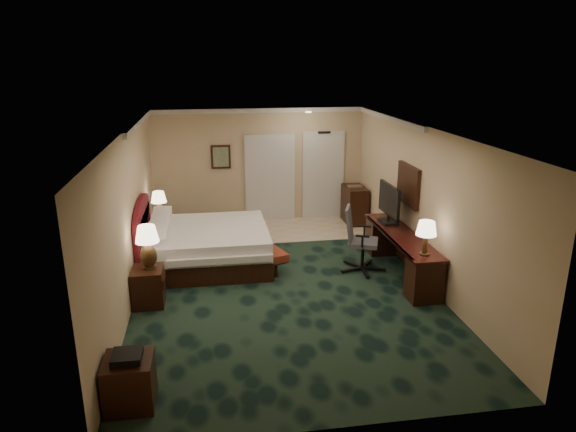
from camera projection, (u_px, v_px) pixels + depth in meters
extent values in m
cube|color=black|center=(282.00, 283.00, 9.05)|extent=(5.00, 7.50, 0.00)
cube|color=silver|center=(282.00, 130.00, 8.25)|extent=(5.00, 7.50, 0.00)
cube|color=tan|center=(259.00, 166.00, 12.19)|extent=(5.00, 0.00, 2.70)
cube|color=tan|center=(337.00, 316.00, 5.12)|extent=(5.00, 0.00, 2.70)
cube|color=tan|center=(129.00, 217.00, 8.28)|extent=(0.00, 7.50, 2.70)
cube|color=tan|center=(423.00, 204.00, 9.03)|extent=(0.00, 7.50, 2.70)
cube|color=beige|center=(302.00, 229.00, 11.92)|extent=(3.20, 1.70, 0.01)
cube|color=silver|center=(323.00, 176.00, 12.48)|extent=(1.02, 0.06, 2.18)
cube|color=silver|center=(270.00, 178.00, 12.28)|extent=(1.20, 0.06, 2.10)
cube|color=#456451|center=(221.00, 157.00, 11.94)|extent=(0.45, 0.06, 0.55)
cube|color=white|center=(408.00, 185.00, 9.53)|extent=(0.05, 0.95, 0.75)
cube|color=silver|center=(208.00, 246.00, 9.83)|extent=(2.26, 2.10, 0.72)
cube|color=black|center=(149.00, 286.00, 8.22)|extent=(0.49, 0.56, 0.61)
cube|color=black|center=(161.00, 232.00, 10.90)|extent=(0.43, 0.49, 0.54)
cube|color=maroon|center=(264.00, 256.00, 9.73)|extent=(0.83, 1.30, 0.42)
cube|color=black|center=(130.00, 382.00, 5.82)|extent=(0.55, 0.55, 0.59)
cube|color=black|center=(400.00, 254.00, 9.36)|extent=(0.57, 2.65, 0.76)
cube|color=black|center=(389.00, 204.00, 9.77)|extent=(0.09, 0.98, 0.76)
cube|color=black|center=(354.00, 205.00, 12.27)|extent=(0.46, 0.83, 0.88)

